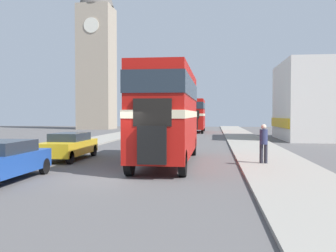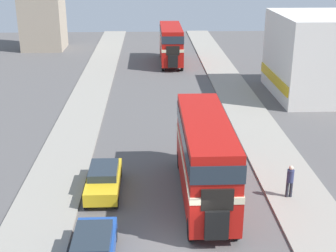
% 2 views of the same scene
% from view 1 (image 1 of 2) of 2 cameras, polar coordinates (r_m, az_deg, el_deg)
% --- Properties ---
extents(ground_plane, '(120.00, 120.00, 0.00)m').
position_cam_1_polar(ground_plane, '(14.38, -8.64, -7.85)').
color(ground_plane, '#565454').
extents(sidewalk_right, '(3.50, 120.00, 0.12)m').
position_cam_1_polar(sidewalk_right, '(14.15, 18.98, -7.84)').
color(sidewalk_right, gray).
rests_on(sidewalk_right, ground_plane).
extents(double_decker_bus, '(2.40, 9.60, 4.48)m').
position_cam_1_polar(double_decker_bus, '(18.26, -0.01, 2.56)').
color(double_decker_bus, '#B2140F').
rests_on(double_decker_bus, ground_plane).
extents(bus_distant, '(2.43, 9.25, 4.36)m').
position_cam_1_polar(bus_distant, '(50.39, 4.18, 1.99)').
color(bus_distant, '#B2140F').
rests_on(bus_distant, ground_plane).
extents(car_parked_near, '(1.78, 4.51, 1.44)m').
position_cam_1_polar(car_parked_near, '(14.68, -24.11, -4.82)').
color(car_parked_near, '#1E479E').
rests_on(car_parked_near, ground_plane).
extents(car_parked_mid, '(1.75, 4.45, 1.41)m').
position_cam_1_polar(car_parked_mid, '(20.61, -14.85, -2.90)').
color(car_parked_mid, gold).
rests_on(car_parked_mid, ground_plane).
extents(pedestrian_walking, '(0.37, 0.37, 1.82)m').
position_cam_1_polar(pedestrian_walking, '(18.01, 14.37, -2.26)').
color(pedestrian_walking, '#282833').
rests_on(pedestrian_walking, sidewalk_right).
extents(church_tower, '(5.63, 5.63, 29.83)m').
position_cam_1_polar(church_tower, '(64.07, -10.82, 13.31)').
color(church_tower, tan).
rests_on(church_tower, ground_plane).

